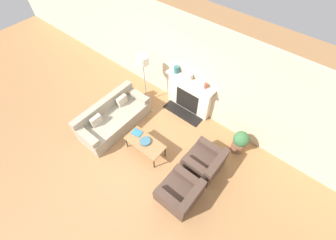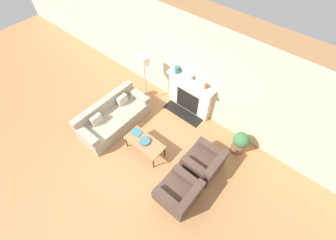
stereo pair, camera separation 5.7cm
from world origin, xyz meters
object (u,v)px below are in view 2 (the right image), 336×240
(armchair_near, at_px, (179,193))
(mantel_vase_center_left, at_px, (191,77))
(fireplace, at_px, (189,96))
(couch, at_px, (114,117))
(potted_plant, at_px, (240,142))
(mantel_vase_left, at_px, (177,70))
(book, at_px, (137,132))
(coffee_table, at_px, (145,143))
(bowl, at_px, (145,141))
(floor_lamp, at_px, (144,64))
(mantel_vase_center_right, at_px, (206,86))
(armchair_far, at_px, (204,163))

(armchair_near, xyz_separation_m, mantel_vase_center_left, (-1.56, 2.43, 0.99))
(fireplace, distance_m, couch, 2.33)
(fireplace, height_order, potted_plant, fireplace)
(mantel_vase_left, distance_m, mantel_vase_center_left, 0.48)
(book, bearing_deg, potted_plant, 25.40)
(armchair_near, height_order, mantel_vase_center_left, mantel_vase_center_left)
(book, bearing_deg, coffee_table, -21.81)
(bowl, relative_size, floor_lamp, 0.16)
(couch, bearing_deg, potted_plant, -64.73)
(fireplace, relative_size, mantel_vase_left, 7.78)
(armchair_near, bearing_deg, book, -105.13)
(book, bearing_deg, mantel_vase_center_left, 72.06)
(fireplace, xyz_separation_m, couch, (-1.33, -1.89, -0.29))
(floor_lamp, distance_m, mantel_vase_center_right, 1.84)
(bowl, xyz_separation_m, book, (-0.37, 0.07, -0.02))
(armchair_far, bearing_deg, mantel_vase_center_right, -143.36)
(book, bearing_deg, fireplace, 71.14)
(book, distance_m, floor_lamp, 1.92)
(floor_lamp, bearing_deg, potted_plant, 3.73)
(armchair_near, relative_size, potted_plant, 1.22)
(book, relative_size, mantel_vase_center_left, 1.66)
(floor_lamp, bearing_deg, fireplace, 23.74)
(fireplace, xyz_separation_m, bowl, (0.04, -1.98, -0.09))
(coffee_table, xyz_separation_m, mantel_vase_center_left, (-0.07, 2.01, 0.86))
(couch, distance_m, floor_lamp, 1.77)
(couch, distance_m, armchair_far, 2.90)
(coffee_table, height_order, mantel_vase_center_right, mantel_vase_center_right)
(mantel_vase_center_left, bearing_deg, armchair_far, -42.13)
(mantel_vase_left, bearing_deg, armchair_near, -49.90)
(armchair_far, xyz_separation_m, coffee_table, (-1.49, -0.60, 0.14))
(mantel_vase_center_right, bearing_deg, armchair_far, -53.36)
(bowl, height_order, mantel_vase_left, mantel_vase_left)
(armchair_near, height_order, floor_lamp, floor_lamp)
(armchair_near, distance_m, bowl, 1.57)
(armchair_near, height_order, mantel_vase_center_right, mantel_vase_center_right)
(armchair_far, height_order, floor_lamp, floor_lamp)
(coffee_table, bearing_deg, mantel_vase_center_right, 77.56)
(coffee_table, relative_size, mantel_vase_left, 5.39)
(mantel_vase_left, distance_m, mantel_vase_center_right, 1.00)
(armchair_near, relative_size, mantel_vase_left, 4.38)
(fireplace, relative_size, armchair_far, 1.78)
(book, relative_size, mantel_vase_center_right, 1.97)
(bowl, bearing_deg, coffee_table, -106.02)
(mantel_vase_left, bearing_deg, floor_lamp, -142.76)
(mantel_vase_left, bearing_deg, potted_plant, -8.33)
(floor_lamp, relative_size, mantel_vase_center_right, 11.45)
(armchair_near, distance_m, floor_lamp, 3.55)
(fireplace, bearing_deg, couch, -125.07)
(mantel_vase_center_left, bearing_deg, armchair_near, -57.27)
(armchair_far, height_order, mantel_vase_center_right, mantel_vase_center_right)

